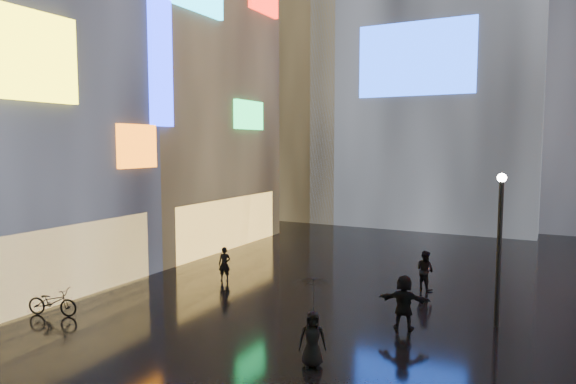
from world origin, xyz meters
The scene contains 10 objects.
ground centered at (0.00, 20.00, 0.00)m, with size 140.00×140.00×0.00m, color black.
building_left_far centered at (-15.98, 26.00, 10.98)m, with size 10.28×12.00×22.00m.
tower_flank_left centered at (-14.00, 42.00, 13.00)m, with size 10.00×10.00×26.00m, color black.
lamp_far centered at (4.20, 19.23, 2.94)m, with size 0.30×0.30×5.20m.
pedestrian_4 centered at (-0.03, 13.53, 0.78)m, with size 0.76×0.50×1.57m, color black.
pedestrian_5 centered at (1.47, 17.56, 0.92)m, with size 1.71×0.54×1.84m, color black.
pedestrian_6 centered at (-7.29, 19.88, 0.77)m, with size 0.56×0.37×1.54m, color black.
pedestrian_7 centered at (1.05, 22.62, 0.84)m, with size 0.81×0.63×1.67m, color black.
umbrella_2 centered at (-0.03, 13.53, 2.05)m, with size 1.05×1.07×0.96m, color black.
bicycle centered at (-10.11, 13.10, 0.50)m, with size 0.66×1.90×1.00m, color black.
Camera 1 is at (5.67, 1.02, 6.16)m, focal length 32.00 mm.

